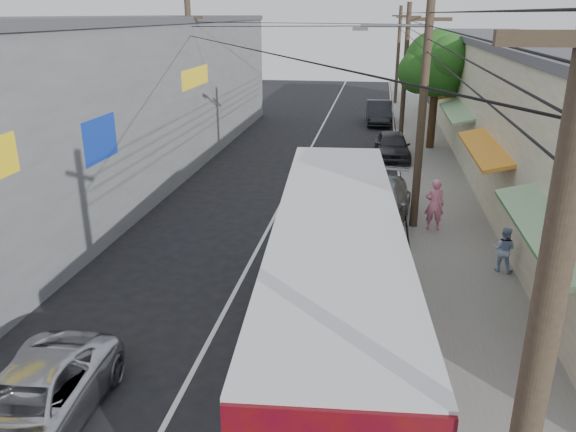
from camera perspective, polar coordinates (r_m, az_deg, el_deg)
name	(u,v)px	position (r m, az deg, el deg)	size (l,w,h in m)	color
sidewalk	(433,177)	(27.65, 14.53, 3.90)	(3.00, 80.00, 0.12)	slate
building_right	(531,107)	(29.74, 23.48, 10.11)	(7.09, 40.00, 6.25)	beige
building_left	(110,99)	(27.62, -17.64, 11.23)	(7.20, 36.00, 7.25)	gray
utility_poles	(366,87)	(27.04, 7.93, 12.81)	(11.80, 45.28, 8.00)	#473828
street_tree	(438,66)	(32.80, 15.01, 14.51)	(4.40, 4.00, 6.60)	#3F2B19
coach_bus	(336,285)	(12.32, 4.87, -7.01)	(3.49, 12.31, 3.50)	silver
jeepney	(30,405)	(11.82, -24.76, -17.03)	(2.07, 4.49, 1.25)	silver
parked_suv	(375,205)	(20.58, 8.84, 1.09)	(2.31, 5.68, 1.65)	#94939B
parked_car_mid	(392,146)	(30.60, 10.55, 7.02)	(1.74, 4.33, 1.48)	#2A292F
parked_car_far	(379,113)	(40.71, 9.22, 10.34)	(1.69, 4.85, 1.60)	black
pedestrian_near	(434,204)	(20.39, 14.65, 1.14)	(0.68, 0.44, 1.85)	pink
pedestrian_far	(504,249)	(17.77, 21.06, -3.18)	(0.67, 0.53, 1.39)	#93AED7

